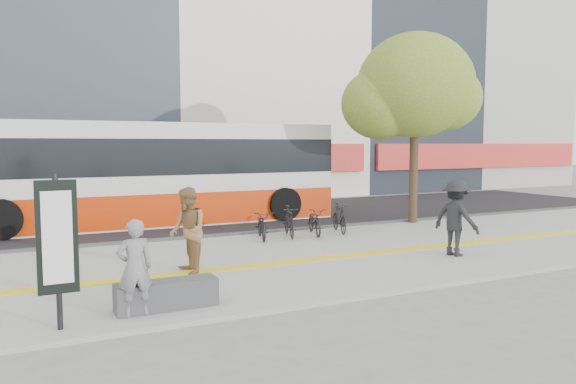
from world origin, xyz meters
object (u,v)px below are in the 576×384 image
pedestrian_tan (188,231)px  seated_woman (135,268)px  pedestrian_dark (456,218)px  signboard (57,239)px  bus (149,177)px  street_tree (412,88)px  bench (167,295)px

pedestrian_tan → seated_woman: bearing=-33.7°
seated_woman → pedestrian_dark: bearing=-174.4°
signboard → seated_woman: signboard is taller
signboard → bus: (3.52, 10.01, 0.25)m
street_tree → bus: street_tree is taller
bus → pedestrian_tan: size_ratio=7.09×
bench → signboard: signboard is taller
pedestrian_dark → signboard: bearing=86.2°
seated_woman → bus: bearing=-107.9°
street_tree → pedestrian_tan: bearing=-156.4°
pedestrian_tan → pedestrian_dark: bearing=79.3°
bench → pedestrian_tan: size_ratio=0.91×
street_tree → pedestrian_dark: bearing=-118.4°
signboard → pedestrian_dark: (8.73, 1.42, -0.40)m
bus → seated_woman: (-2.44, -9.88, -0.79)m
bus → street_tree: bearing=-25.1°
bench → street_tree: bearing=31.6°
pedestrian_tan → pedestrian_dark: size_ratio=0.99×
signboard → pedestrian_dark: size_ratio=1.24×
seated_woman → street_tree: bearing=-152.9°
signboard → pedestrian_tan: size_ratio=1.26×
seated_woman → pedestrian_tan: (1.53, 2.36, 0.13)m
signboard → pedestrian_tan: bearing=43.7°
pedestrian_tan → street_tree: bearing=112.8°
bus → seated_woman: 10.21m
seated_woman → pedestrian_dark: pedestrian_dark is taller
street_tree → seated_woman: bearing=-149.0°
bench → pedestrian_dark: (7.13, 1.11, 0.66)m
pedestrian_tan → pedestrian_dark: pedestrian_dark is taller
street_tree → pedestrian_tan: street_tree is taller
street_tree → pedestrian_dark: (-2.65, -4.91, -3.54)m
street_tree → seated_woman: street_tree is taller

